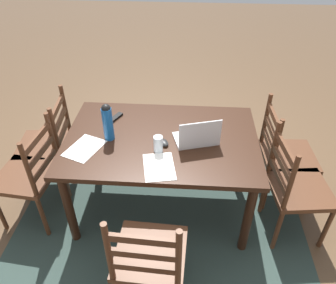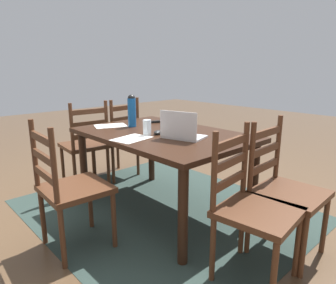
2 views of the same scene
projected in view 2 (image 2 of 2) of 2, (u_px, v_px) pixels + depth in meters
The scene contains 15 objects.
ground_plane at pixel (163, 210), 2.82m from camera, with size 14.00×14.00×0.00m, color brown.
area_rug at pixel (163, 210), 2.82m from camera, with size 2.42×2.05×0.01m, color #283833.
dining_table at pixel (163, 142), 2.67m from camera, with size 1.51×1.01×0.74m.
chair_far_head at pixel (70, 189), 2.14m from camera, with size 0.46×0.46×0.95m.
chair_right_far at pixel (85, 145), 3.32m from camera, with size 0.48×0.48×0.95m.
chair_right_near at pixel (117, 139), 3.59m from camera, with size 0.48×0.48×0.95m.
chair_left_near at pixel (284, 190), 2.10m from camera, with size 0.46×0.46×0.95m.
chair_left_far at pixel (252, 209), 1.83m from camera, with size 0.49×0.49×0.95m.
laptop at pixel (182, 132), 2.40m from camera, with size 0.37×0.30×0.23m.
water_bottle at pixel (132, 110), 2.87m from camera, with size 0.08×0.08×0.30m.
drinking_glass at pixel (147, 128), 2.53m from camera, with size 0.07×0.07×0.13m, color silver.
computer_mouse at pixel (158, 132), 2.57m from camera, with size 0.06×0.10×0.03m, color black.
tv_remote at pixel (153, 122), 3.10m from camera, with size 0.04×0.17×0.02m, color black.
paper_stack_left at pixel (111, 126), 2.93m from camera, with size 0.21×0.30×0.00m, color white.
paper_stack_right at pixel (132, 139), 2.41m from camera, with size 0.21×0.30×0.00m, color white.
Camera 2 is at (-1.93, 1.72, 1.30)m, focal length 32.43 mm.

